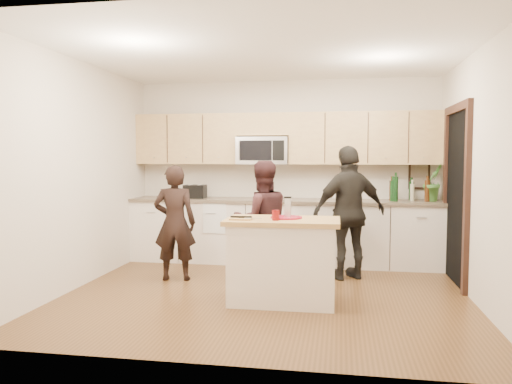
% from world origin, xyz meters
% --- Properties ---
extents(floor, '(4.50, 4.50, 0.00)m').
position_xyz_m(floor, '(0.00, 0.00, 0.00)').
color(floor, brown).
rests_on(floor, ground).
extents(room_shell, '(4.52, 4.02, 2.71)m').
position_xyz_m(room_shell, '(0.00, 0.00, 1.73)').
color(room_shell, beige).
rests_on(room_shell, ground).
extents(back_cabinetry, '(4.50, 0.66, 0.94)m').
position_xyz_m(back_cabinetry, '(0.00, 1.69, 0.47)').
color(back_cabinetry, silver).
rests_on(back_cabinetry, ground).
extents(upper_cabinetry, '(4.50, 0.33, 0.75)m').
position_xyz_m(upper_cabinetry, '(0.03, 1.83, 1.84)').
color(upper_cabinetry, tan).
rests_on(upper_cabinetry, ground).
extents(microwave, '(0.76, 0.41, 0.40)m').
position_xyz_m(microwave, '(-0.31, 1.80, 1.65)').
color(microwave, silver).
rests_on(microwave, ground).
extents(doorway, '(0.06, 1.25, 2.20)m').
position_xyz_m(doorway, '(2.23, 0.90, 1.16)').
color(doorway, black).
rests_on(doorway, ground).
extents(framed_picture, '(0.30, 0.03, 0.38)m').
position_xyz_m(framed_picture, '(1.95, 1.98, 1.28)').
color(framed_picture, black).
rests_on(framed_picture, ground).
extents(dish_towel, '(0.34, 0.60, 0.48)m').
position_xyz_m(dish_towel, '(-0.95, 1.50, 0.80)').
color(dish_towel, white).
rests_on(dish_towel, ground).
extents(island, '(1.21, 0.71, 0.90)m').
position_xyz_m(island, '(0.22, -0.30, 0.45)').
color(island, silver).
rests_on(island, ground).
extents(red_plate, '(0.34, 0.34, 0.02)m').
position_xyz_m(red_plate, '(0.26, -0.23, 0.91)').
color(red_plate, maroon).
rests_on(red_plate, island).
extents(box_grater, '(0.08, 0.05, 0.22)m').
position_xyz_m(box_grater, '(0.27, -0.21, 1.03)').
color(box_grater, silver).
rests_on(box_grater, red_plate).
extents(drink_glass, '(0.08, 0.08, 0.11)m').
position_xyz_m(drink_glass, '(0.17, -0.43, 0.95)').
color(drink_glass, maroon).
rests_on(drink_glass, island).
extents(cutting_board, '(0.23, 0.16, 0.02)m').
position_xyz_m(cutting_board, '(-0.20, -0.44, 0.91)').
color(cutting_board, '#B28B4A').
rests_on(cutting_board, island).
extents(tongs, '(0.23, 0.03, 0.02)m').
position_xyz_m(tongs, '(-0.20, -0.42, 0.93)').
color(tongs, black).
rests_on(tongs, cutting_board).
extents(knife, '(0.19, 0.03, 0.01)m').
position_xyz_m(knife, '(-0.06, -0.46, 0.92)').
color(knife, silver).
rests_on(knife, cutting_board).
extents(toaster, '(0.31, 0.23, 0.20)m').
position_xyz_m(toaster, '(-1.32, 1.67, 1.04)').
color(toaster, black).
rests_on(toaster, back_cabinetry).
extents(bottle_cluster, '(0.54, 0.29, 0.40)m').
position_xyz_m(bottle_cluster, '(1.72, 1.68, 1.11)').
color(bottle_cluster, black).
rests_on(bottle_cluster, back_cabinetry).
extents(orchid, '(0.38, 0.37, 0.53)m').
position_xyz_m(orchid, '(2.10, 1.72, 1.21)').
color(orchid, '#407A30').
rests_on(orchid, back_cabinetry).
extents(woman_left, '(0.58, 0.43, 1.46)m').
position_xyz_m(woman_left, '(-1.23, 0.45, 0.73)').
color(woman_left, black).
rests_on(woman_left, ground).
extents(woman_center, '(0.89, 0.80, 1.51)m').
position_xyz_m(woman_center, '(-0.14, 0.58, 0.75)').
color(woman_center, black).
rests_on(woman_center, ground).
extents(woman_right, '(1.07, 0.83, 1.70)m').
position_xyz_m(woman_right, '(0.94, 0.88, 0.85)').
color(woman_right, black).
rests_on(woman_right, ground).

